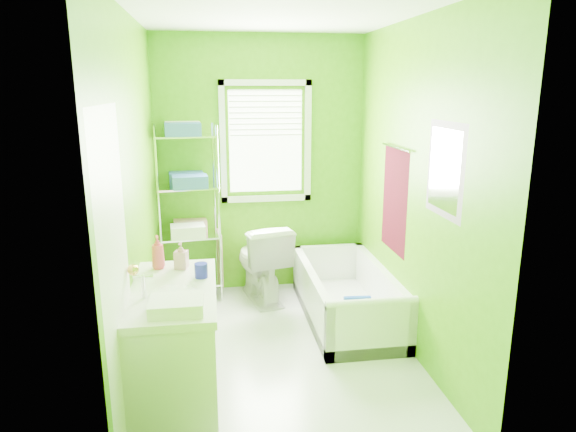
{
  "coord_description": "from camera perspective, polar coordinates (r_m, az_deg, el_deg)",
  "views": [
    {
      "loc": [
        -0.5,
        -3.74,
        2.08
      ],
      "look_at": [
        0.1,
        0.25,
        1.07
      ],
      "focal_mm": 32.0,
      "sensor_mm": 36.0,
      "label": 1
    }
  ],
  "objects": [
    {
      "name": "ground",
      "position": [
        4.31,
        -0.83,
        -14.81
      ],
      "size": [
        2.9,
        2.9,
        0.0
      ],
      "primitive_type": "plane",
      "color": "silver",
      "rests_on": "ground"
    },
    {
      "name": "room_envelope",
      "position": [
        3.81,
        -0.91,
        6.0
      ],
      "size": [
        2.14,
        2.94,
        2.62
      ],
      "color": "#438E06",
      "rests_on": "ground"
    },
    {
      "name": "window",
      "position": [
        5.22,
        -2.49,
        8.92
      ],
      "size": [
        0.92,
        0.05,
        1.22
      ],
      "color": "white",
      "rests_on": "ground"
    },
    {
      "name": "door",
      "position": [
        3.0,
        -18.4,
        -7.86
      ],
      "size": [
        0.09,
        0.8,
        2.0
      ],
      "color": "white",
      "rests_on": "ground"
    },
    {
      "name": "right_wall_decor",
      "position": [
        4.1,
        13.66,
        2.96
      ],
      "size": [
        0.04,
        1.48,
        1.17
      ],
      "color": "#450813",
      "rests_on": "ground"
    },
    {
      "name": "bathtub",
      "position": [
        4.81,
        6.54,
        -9.56
      ],
      "size": [
        0.73,
        1.57,
        0.51
      ],
      "color": "white",
      "rests_on": "ground"
    },
    {
      "name": "toilet",
      "position": [
        5.14,
        -3.0,
        -5.02
      ],
      "size": [
        0.6,
        0.86,
        0.8
      ],
      "primitive_type": "imported",
      "rotation": [
        0.0,
        0.0,
        3.35
      ],
      "color": "white",
      "rests_on": "ground"
    },
    {
      "name": "vanity",
      "position": [
        3.58,
        -12.41,
        -13.55
      ],
      "size": [
        0.56,
        1.1,
        1.07
      ],
      "color": "silver",
      "rests_on": "ground"
    },
    {
      "name": "wire_shelf_unit",
      "position": [
        5.1,
        -10.92,
        2.55
      ],
      "size": [
        0.63,
        0.5,
        1.77
      ],
      "color": "silver",
      "rests_on": "ground"
    }
  ]
}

